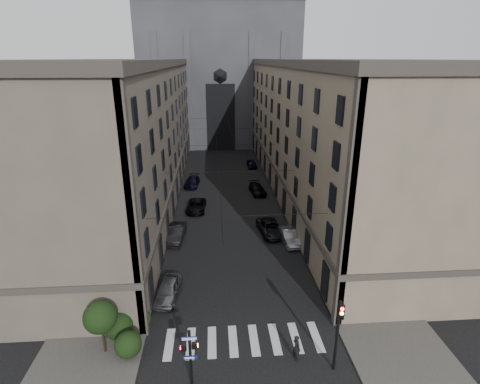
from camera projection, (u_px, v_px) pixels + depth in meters
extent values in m
cube|color=#383533|center=(155.00, 194.00, 55.01)|extent=(7.00, 80.00, 0.15)
cube|color=#383533|center=(296.00, 191.00, 56.46)|extent=(7.00, 80.00, 0.15)
cube|color=beige|center=(244.00, 340.00, 26.65)|extent=(11.00, 3.20, 0.01)
cube|color=#4E463C|center=(128.00, 135.00, 51.79)|extent=(13.00, 60.00, 18.00)
cube|color=#38332D|center=(121.00, 63.00, 48.62)|extent=(13.60, 60.60, 0.90)
cube|color=#38332D|center=(132.00, 168.00, 53.41)|extent=(13.40, 60.30, 0.50)
cube|color=brown|center=(320.00, 132.00, 53.66)|extent=(13.00, 60.00, 18.00)
cube|color=#38332D|center=(325.00, 63.00, 50.49)|extent=(13.60, 60.60, 0.90)
cube|color=#38332D|center=(317.00, 164.00, 55.28)|extent=(13.40, 60.30, 0.50)
cube|color=#2D2D33|center=(219.00, 76.00, 87.32)|extent=(34.00, 22.00, 30.00)
cube|color=#38332D|center=(218.00, 3.00, 82.09)|extent=(35.00, 23.00, 1.20)
cube|color=black|center=(221.00, 118.00, 79.64)|extent=(6.00, 0.30, 14.00)
cylinder|color=black|center=(190.00, 358.00, 22.45)|extent=(0.18, 0.18, 4.00)
cube|color=orange|center=(195.00, 346.00, 22.17)|extent=(0.34, 0.24, 0.38)
cube|color=#FF0C07|center=(184.00, 348.00, 22.29)|extent=(0.34, 0.24, 0.38)
cube|color=navy|center=(189.00, 339.00, 21.81)|extent=(0.95, 0.05, 0.24)
cube|color=navy|center=(190.00, 357.00, 22.28)|extent=(0.85, 0.05, 0.27)
cylinder|color=black|center=(337.00, 336.00, 23.35)|extent=(0.20, 0.20, 5.20)
cube|color=black|center=(341.00, 312.00, 22.47)|extent=(0.34, 0.30, 1.00)
cylinder|color=#FF0C07|center=(342.00, 309.00, 22.21)|extent=(0.22, 0.05, 0.22)
cylinder|color=orange|center=(342.00, 313.00, 22.32)|extent=(0.22, 0.05, 0.22)
cylinder|color=black|center=(341.00, 318.00, 22.43)|extent=(0.22, 0.05, 0.22)
sphere|color=black|center=(128.00, 344.00, 24.82)|extent=(1.80, 1.80, 1.80)
sphere|color=black|center=(119.00, 326.00, 26.41)|extent=(2.00, 2.00, 2.00)
sphere|color=black|center=(142.00, 319.00, 27.55)|extent=(1.40, 1.40, 1.40)
cylinder|color=black|center=(103.00, 337.00, 25.07)|extent=(0.16, 0.16, 2.40)
sphere|color=black|center=(100.00, 317.00, 24.53)|extent=(2.20, 2.20, 2.20)
cylinder|color=black|center=(239.00, 216.00, 28.82)|extent=(14.00, 0.03, 0.03)
cylinder|color=black|center=(231.00, 172.00, 40.09)|extent=(14.00, 0.03, 0.03)
cylinder|color=black|center=(226.00, 145.00, 52.29)|extent=(14.00, 0.03, 0.03)
cylinder|color=black|center=(223.00, 129.00, 64.50)|extent=(14.00, 0.03, 0.03)
cylinder|color=black|center=(221.00, 118.00, 75.77)|extent=(14.00, 0.03, 0.03)
cylinder|color=black|center=(217.00, 147.00, 53.28)|extent=(0.03, 60.00, 0.03)
cylinder|color=black|center=(235.00, 146.00, 53.46)|extent=(0.03, 60.00, 0.03)
imported|color=slate|center=(168.00, 290.00, 31.17)|extent=(2.37, 4.62, 1.51)
imported|color=black|center=(176.00, 233.00, 41.16)|extent=(2.08, 4.99, 1.60)
imported|color=black|center=(196.00, 206.00, 49.03)|extent=(2.60, 5.10, 1.38)
imported|color=black|center=(192.00, 182.00, 58.59)|extent=(2.49, 5.02, 1.40)
imported|color=gray|center=(289.00, 237.00, 40.55)|extent=(1.88, 4.51, 1.45)
imported|color=black|center=(270.00, 228.00, 42.65)|extent=(3.06, 5.44, 1.44)
imported|color=black|center=(257.00, 189.00, 55.37)|extent=(2.50, 4.97, 1.38)
imported|color=black|center=(252.00, 164.00, 68.76)|extent=(1.74, 3.98, 1.33)
imported|color=black|center=(297.00, 348.00, 24.69)|extent=(0.67, 0.81, 1.89)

